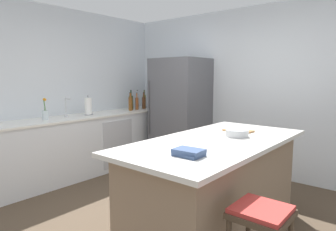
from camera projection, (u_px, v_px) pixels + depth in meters
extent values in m
plane|color=#4C3D2D|center=(163.00, 226.00, 3.04)|extent=(7.20, 7.20, 0.00)
cube|color=silver|center=(258.00, 92.00, 4.58)|extent=(6.00, 0.10, 2.60)
cube|color=silver|center=(41.00, 92.00, 4.43)|extent=(0.10, 6.00, 2.60)
cube|color=silver|center=(86.00, 145.00, 4.69)|extent=(0.64, 3.19, 0.90)
cube|color=silver|center=(85.00, 116.00, 4.63)|extent=(0.67, 3.22, 0.03)
cube|color=#B2B5BA|center=(118.00, 144.00, 4.78)|extent=(0.01, 0.60, 0.75)
cube|color=#8E755B|center=(215.00, 189.00, 2.86)|extent=(0.85, 1.91, 0.90)
cube|color=silver|center=(216.00, 142.00, 2.80)|extent=(1.01, 2.11, 0.04)
cube|color=#56565B|center=(180.00, 113.00, 5.06)|extent=(0.84, 0.75, 1.84)
cylinder|color=#4C4C51|center=(148.00, 108.00, 4.99)|extent=(0.02, 0.02, 0.92)
cube|color=#473828|center=(261.00, 214.00, 1.92)|extent=(0.36, 0.36, 0.04)
cube|color=#B2332D|center=(261.00, 209.00, 1.92)|extent=(0.34, 0.34, 0.03)
cylinder|color=silver|center=(66.00, 116.00, 4.45)|extent=(0.05, 0.05, 0.02)
cylinder|color=silver|center=(66.00, 106.00, 4.43)|extent=(0.02, 0.02, 0.28)
cylinder|color=silver|center=(68.00, 99.00, 4.37)|extent=(0.14, 0.02, 0.02)
cylinder|color=silver|center=(45.00, 115.00, 4.12)|extent=(0.09, 0.09, 0.13)
cylinder|color=#4C7F3D|center=(45.00, 108.00, 4.11)|extent=(0.01, 0.03, 0.24)
sphere|color=orange|center=(44.00, 99.00, 4.10)|extent=(0.04, 0.04, 0.04)
cylinder|color=#4C7F3D|center=(44.00, 108.00, 4.10)|extent=(0.01, 0.02, 0.24)
sphere|color=orange|center=(44.00, 99.00, 4.08)|extent=(0.04, 0.04, 0.04)
cylinder|color=#4C7F3D|center=(45.00, 108.00, 4.10)|extent=(0.01, 0.04, 0.23)
sphere|color=orange|center=(45.00, 100.00, 4.08)|extent=(0.04, 0.04, 0.04)
cylinder|color=gray|center=(88.00, 115.00, 4.66)|extent=(0.14, 0.14, 0.01)
cylinder|color=white|center=(88.00, 106.00, 4.64)|extent=(0.11, 0.11, 0.26)
cylinder|color=gray|center=(88.00, 97.00, 4.62)|extent=(0.02, 0.02, 0.04)
cylinder|color=red|center=(150.00, 103.00, 5.73)|extent=(0.05, 0.05, 0.18)
cylinder|color=red|center=(150.00, 97.00, 5.71)|extent=(0.02, 0.02, 0.05)
cylinder|color=black|center=(150.00, 96.00, 5.71)|extent=(0.02, 0.02, 0.01)
cylinder|color=olive|center=(144.00, 101.00, 5.71)|extent=(0.06, 0.06, 0.25)
cylinder|color=olive|center=(144.00, 93.00, 5.69)|extent=(0.02, 0.02, 0.09)
cylinder|color=black|center=(144.00, 90.00, 5.68)|extent=(0.02, 0.02, 0.01)
cylinder|color=#5B3319|center=(144.00, 103.00, 5.58)|extent=(0.07, 0.07, 0.22)
cylinder|color=#5B3319|center=(144.00, 95.00, 5.56)|extent=(0.03, 0.03, 0.09)
cylinder|color=black|center=(144.00, 92.00, 5.55)|extent=(0.03, 0.03, 0.01)
cylinder|color=silver|center=(137.00, 102.00, 5.56)|extent=(0.07, 0.07, 0.27)
cylinder|color=silver|center=(137.00, 93.00, 5.53)|extent=(0.02, 0.02, 0.07)
cylinder|color=black|center=(137.00, 90.00, 5.53)|extent=(0.03, 0.03, 0.01)
cylinder|color=#994C23|center=(137.00, 104.00, 5.43)|extent=(0.06, 0.06, 0.22)
cylinder|color=#994C23|center=(137.00, 95.00, 5.41)|extent=(0.02, 0.02, 0.08)
cylinder|color=black|center=(137.00, 93.00, 5.40)|extent=(0.02, 0.02, 0.01)
cylinder|color=#19381E|center=(131.00, 103.00, 5.39)|extent=(0.08, 0.08, 0.25)
cylinder|color=#19381E|center=(131.00, 93.00, 5.37)|extent=(0.03, 0.03, 0.10)
cylinder|color=black|center=(131.00, 90.00, 5.36)|extent=(0.03, 0.03, 0.01)
cylinder|color=brown|center=(131.00, 104.00, 5.26)|extent=(0.07, 0.07, 0.24)
cylinder|color=brown|center=(130.00, 95.00, 5.24)|extent=(0.04, 0.04, 0.08)
cylinder|color=black|center=(130.00, 93.00, 5.24)|extent=(0.04, 0.04, 0.01)
cube|color=#334770|center=(189.00, 154.00, 2.22)|extent=(0.21, 0.17, 0.03)
cube|color=#334770|center=(189.00, 151.00, 2.22)|extent=(0.23, 0.18, 0.03)
cylinder|color=#B2B5BA|center=(237.00, 133.00, 2.94)|extent=(0.23, 0.23, 0.07)
cube|color=#9E7042|center=(238.00, 131.00, 3.21)|extent=(0.31, 0.22, 0.02)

